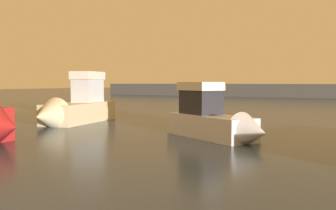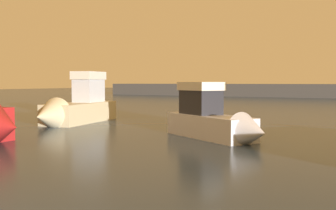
{
  "view_description": "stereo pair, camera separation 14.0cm",
  "coord_description": "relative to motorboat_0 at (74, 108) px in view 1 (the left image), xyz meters",
  "views": [
    {
      "loc": [
        6.59,
        -2.27,
        2.36
      ],
      "look_at": [
        -1.92,
        13.33,
        1.35
      ],
      "focal_mm": 42.78,
      "sensor_mm": 36.0,
      "label": 1
    },
    {
      "loc": [
        6.71,
        -2.2,
        2.36
      ],
      "look_at": [
        -1.92,
        13.33,
        1.35
      ],
      "focal_mm": 42.78,
      "sensor_mm": 36.0,
      "label": 2
    }
  ],
  "objects": [
    {
      "name": "motorboat_3",
      "position": [
        9.52,
        -1.98,
        -0.1
      ],
      "size": [
        5.56,
        4.06,
        2.54
      ],
      "color": "silver",
      "rests_on": "ground_plane"
    },
    {
      "name": "motorboat_0",
      "position": [
        0.0,
        0.0,
        0.0
      ],
      "size": [
        3.05,
        7.08,
        3.29
      ],
      "color": "beige",
      "rests_on": "ground_plane"
    },
    {
      "name": "ground_plane",
      "position": [
        9.16,
        16.43,
        -0.9
      ],
      "size": [
        220.0,
        220.0,
        0.0
      ],
      "primitive_type": "plane",
      "color": "#2D3D51"
    }
  ]
}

